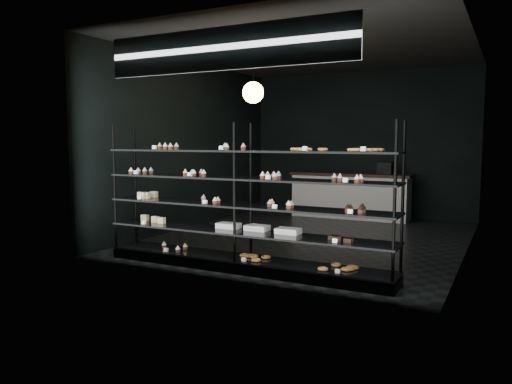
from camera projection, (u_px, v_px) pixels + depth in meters
room at (312, 145)px, 8.51m from camera, size 5.01×6.01×3.20m
display_shelf at (241, 222)px, 6.46m from camera, size 4.00×0.50×1.91m
signage at (223, 49)px, 5.81m from camera, size 3.30×0.05×0.50m
pendant_lamp at (253, 92)px, 7.99m from camera, size 0.34×0.34×0.90m
service_counter at (351, 195)px, 10.85m from camera, size 2.60×0.65×1.23m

